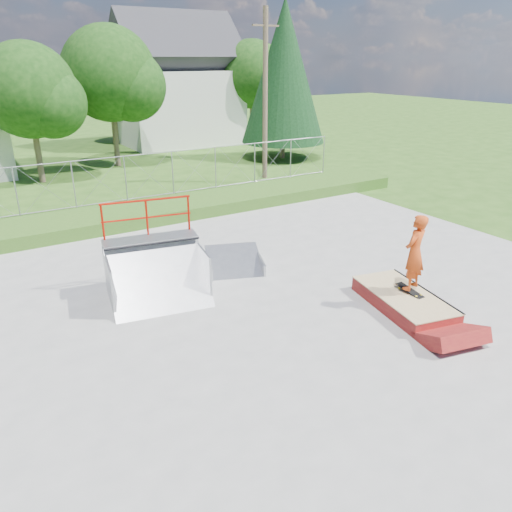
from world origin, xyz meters
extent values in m
plane|color=#2B5016|center=(0.00, 0.00, 0.00)|extent=(120.00, 120.00, 0.00)
cube|color=gray|center=(0.00, 0.00, 0.02)|extent=(20.00, 16.00, 0.04)
cube|color=#2B5016|center=(0.00, 9.50, 0.25)|extent=(24.00, 3.00, 0.50)
cube|color=maroon|center=(3.18, -1.24, 0.19)|extent=(1.85, 2.96, 0.39)
cube|color=tan|center=(3.18, -1.24, 0.40)|extent=(1.88, 2.99, 0.03)
cube|color=black|center=(3.37, -1.25, 0.46)|extent=(0.22, 0.80, 0.13)
imported|color=#CB4616|center=(3.37, -1.25, 1.41)|extent=(0.79, 0.63, 1.90)
cube|color=silver|center=(9.00, 26.00, 2.50)|extent=(8.00, 6.00, 5.00)
cube|color=#302F34|center=(9.00, 26.00, 5.90)|extent=(8.40, 6.08, 6.08)
cylinder|color=brown|center=(7.50, 12.00, 4.00)|extent=(0.24, 0.24, 8.00)
cylinder|color=brown|center=(-2.00, 18.00, 1.22)|extent=(0.30, 0.30, 2.45)
sphere|color=#11350E|center=(-2.00, 18.00, 4.41)|extent=(4.48, 4.48, 4.48)
sphere|color=#11350E|center=(-1.16, 17.44, 3.85)|extent=(3.36, 3.36, 3.36)
cylinder|color=brown|center=(2.50, 20.00, 1.40)|extent=(0.30, 0.30, 2.80)
sphere|color=#11350E|center=(2.50, 20.00, 5.04)|extent=(5.12, 5.12, 5.12)
sphere|color=#11350E|center=(3.46, 19.36, 4.40)|extent=(3.84, 3.84, 3.84)
cylinder|color=brown|center=(14.00, 24.00, 1.31)|extent=(0.30, 0.30, 2.62)
sphere|color=#11350E|center=(14.00, 24.00, 4.72)|extent=(4.80, 4.80, 4.80)
sphere|color=#11350E|center=(14.90, 23.40, 4.12)|extent=(3.60, 3.60, 3.60)
cylinder|color=brown|center=(5.00, 28.00, 1.05)|extent=(0.30, 0.30, 2.10)
sphere|color=#11350E|center=(5.00, 28.00, 3.78)|extent=(3.84, 3.84, 3.84)
sphere|color=#11350E|center=(5.72, 27.52, 3.30)|extent=(2.88, 2.88, 2.88)
cylinder|color=brown|center=(12.00, 17.00, 0.60)|extent=(0.28, 0.28, 1.20)
cone|color=black|center=(12.00, 17.00, 5.05)|extent=(5.04, 5.04, 8.10)
camera|label=1|loc=(-5.78, -8.81, 5.87)|focal=35.00mm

